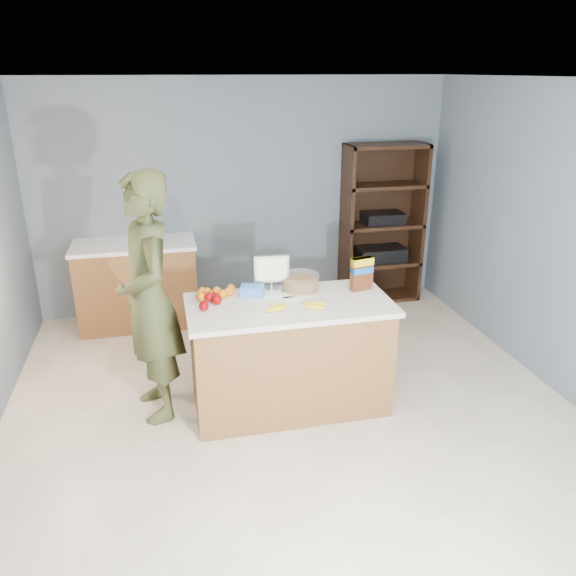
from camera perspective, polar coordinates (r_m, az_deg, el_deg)
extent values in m
cube|color=beige|center=(4.44, 1.04, -13.75)|extent=(4.50, 5.00, 0.02)
cube|color=slate|center=(6.23, -4.48, 9.19)|extent=(4.50, 0.02, 2.50)
cube|color=slate|center=(1.88, 21.84, -24.44)|extent=(4.50, 0.02, 2.50)
cube|color=white|center=(3.63, 1.32, 20.50)|extent=(4.50, 5.00, 0.02)
cube|color=brown|center=(4.46, 0.14, -7.06)|extent=(1.50, 0.70, 0.86)
cube|color=silver|center=(4.27, 0.15, -1.74)|extent=(1.56, 0.76, 0.04)
cube|color=black|center=(4.66, 0.14, -11.18)|extent=(1.46, 0.66, 0.10)
cube|color=brown|center=(6.11, -15.01, 0.26)|extent=(1.20, 0.60, 0.86)
cube|color=white|center=(5.97, -15.41, 4.29)|extent=(1.24, 0.62, 0.04)
cube|color=black|center=(6.69, 8.97, 6.77)|extent=(0.90, 0.04, 1.80)
cube|color=black|center=(6.38, 5.94, 6.20)|extent=(0.04, 0.40, 1.80)
cube|color=black|center=(6.70, 12.98, 6.51)|extent=(0.04, 0.40, 1.80)
cube|color=black|center=(6.80, 9.10, -0.81)|extent=(0.90, 0.40, 0.04)
cube|color=black|center=(6.65, 9.31, 2.63)|extent=(0.90, 0.40, 0.04)
cube|color=black|center=(6.53, 9.54, 6.37)|extent=(0.90, 0.40, 0.04)
cube|color=black|center=(6.43, 9.79, 10.25)|extent=(0.90, 0.40, 0.04)
cube|color=black|center=(6.36, 10.04, 14.05)|extent=(0.90, 0.40, 0.04)
cube|color=black|center=(6.62, 9.36, 3.44)|extent=(0.55, 0.32, 0.16)
cube|color=black|center=(6.51, 9.59, 7.05)|extent=(0.45, 0.30, 0.12)
imported|color=#3C4121|center=(4.30, -13.95, -1.12)|extent=(0.61, 0.78, 1.91)
cube|color=tan|center=(5.91, -13.30, 5.62)|extent=(0.12, 0.10, 0.22)
cylinder|color=black|center=(5.87, -13.82, 7.04)|extent=(0.02, 0.02, 0.09)
cylinder|color=black|center=(5.87, -13.62, 7.06)|extent=(0.02, 0.02, 0.09)
cylinder|color=black|center=(5.87, -13.42, 7.08)|extent=(0.02, 0.02, 0.09)
cylinder|color=black|center=(5.87, -13.23, 7.09)|extent=(0.02, 0.02, 0.09)
cylinder|color=black|center=(5.87, -13.03, 7.11)|extent=(0.02, 0.02, 0.09)
cube|color=white|center=(4.36, -1.01, -0.91)|extent=(0.24, 0.15, 0.00)
cube|color=white|center=(4.34, 1.02, -1.05)|extent=(0.23, 0.14, 0.00)
ellipsoid|color=yellow|center=(4.14, -1.16, -1.90)|extent=(0.17, 0.12, 0.04)
ellipsoid|color=yellow|center=(4.10, -1.13, -2.13)|extent=(0.18, 0.08, 0.04)
ellipsoid|color=yellow|center=(4.19, 2.71, -1.61)|extent=(0.18, 0.08, 0.04)
ellipsoid|color=yellow|center=(4.14, 2.68, -1.90)|extent=(0.17, 0.12, 0.04)
sphere|color=#8A0105|center=(4.30, -7.51, -0.94)|extent=(0.07, 0.07, 0.07)
sphere|color=#8A0105|center=(4.24, -7.23, -1.23)|extent=(0.07, 0.07, 0.07)
sphere|color=#8A0105|center=(4.15, -8.55, -1.83)|extent=(0.07, 0.07, 0.07)
sphere|color=#8A0105|center=(4.30, -8.02, -0.97)|extent=(0.07, 0.07, 0.07)
sphere|color=orange|center=(4.33, -8.80, -0.91)|extent=(0.07, 0.07, 0.07)
sphere|color=orange|center=(4.42, -8.22, -0.38)|extent=(0.07, 0.07, 0.07)
sphere|color=orange|center=(4.36, -6.63, -0.62)|extent=(0.07, 0.07, 0.07)
sphere|color=orange|center=(4.40, -6.03, -0.37)|extent=(0.07, 0.07, 0.07)
sphere|color=orange|center=(4.35, -8.95, -0.78)|extent=(0.07, 0.07, 0.07)
sphere|color=orange|center=(4.32, -7.51, -0.86)|extent=(0.07, 0.07, 0.07)
sphere|color=orange|center=(4.47, -5.82, -0.02)|extent=(0.07, 0.07, 0.07)
sphere|color=orange|center=(4.43, -7.24, -0.28)|extent=(0.07, 0.07, 0.07)
sphere|color=orange|center=(4.44, -8.69, -0.32)|extent=(0.07, 0.07, 0.07)
cube|color=blue|center=(4.39, -3.65, -0.27)|extent=(0.20, 0.16, 0.08)
cylinder|color=#267219|center=(4.49, 1.27, 0.38)|extent=(0.27, 0.27, 0.09)
cylinder|color=white|center=(4.49, 1.27, 0.61)|extent=(0.30, 0.30, 0.13)
cylinder|color=silver|center=(4.53, -1.67, 0.00)|extent=(0.12, 0.12, 0.01)
cylinder|color=silver|center=(4.52, -1.68, 0.36)|extent=(0.02, 0.02, 0.05)
cube|color=silver|center=(4.47, -1.70, 1.98)|extent=(0.28, 0.05, 0.22)
cube|color=yellow|center=(4.45, -1.66, 1.90)|extent=(0.24, 0.02, 0.18)
cube|color=#592B14|center=(4.50, 7.50, 1.42)|extent=(0.19, 0.10, 0.27)
cube|color=yellow|center=(4.47, 7.56, 2.68)|extent=(0.19, 0.10, 0.06)
cube|color=blue|center=(4.49, 7.52, 1.83)|extent=(0.19, 0.10, 0.05)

